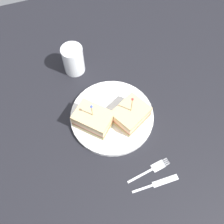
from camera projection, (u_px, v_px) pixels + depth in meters
ground_plane at (112, 119)px, 78.63cm from camera, size 117.09×117.09×2.00cm
plate at (112, 116)px, 77.16cm from camera, size 24.12×24.12×1.34cm
sandwich_half_front at (93, 119)px, 73.05cm from camera, size 11.93×11.98×10.00cm
sandwich_half_back at (131, 114)px, 73.95cm from camera, size 11.75×11.06×11.03cm
drink_glass at (73, 60)px, 82.34cm from camera, size 6.56×6.56×9.46cm
fork at (153, 169)px, 70.29cm from camera, size 12.61×3.14×0.35cm
knife at (158, 183)px, 68.46cm from camera, size 12.72×1.54×0.35cm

